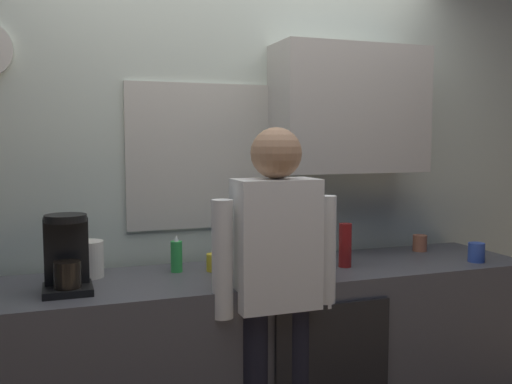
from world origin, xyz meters
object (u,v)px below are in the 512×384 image
coffee_maker (67,257)px  cup_blue_mug (476,252)px  person_at_sink (276,278)px  storage_canister (88,259)px  bottle_dark_sauce (306,259)px  bottle_red_vinegar (345,245)px  cup_yellow_cup (214,262)px  mixing_bowl (255,260)px  dish_soap (176,256)px  cup_terracotta_mug (420,243)px

coffee_maker → cup_blue_mug: bearing=-3.2°
cup_blue_mug → person_at_sink: 1.18m
storage_canister → bottle_dark_sauce: bearing=-21.2°
bottle_red_vinegar → cup_yellow_cup: (-0.64, 0.14, -0.07)m
mixing_bowl → dish_soap: (-0.39, 0.04, 0.04)m
cup_terracotta_mug → person_at_sink: 1.17m
storage_canister → person_at_sink: bearing=-31.4°
cup_terracotta_mug → cup_yellow_cup: 1.25m
bottle_dark_sauce → cup_yellow_cup: bearing=141.2°
bottle_dark_sauce → mixing_bowl: size_ratio=0.82×
dish_soap → storage_canister: dish_soap is taller
cup_terracotta_mug → bottle_red_vinegar: bearing=-160.4°
cup_blue_mug → person_at_sink: bearing=-174.2°
cup_yellow_cup → mixing_bowl: cup_yellow_cup is taller
person_at_sink → cup_blue_mug: bearing=6.3°
bottle_red_vinegar → coffee_maker: bearing=-179.4°
cup_yellow_cup → person_at_sink: bearing=-65.8°
bottle_dark_sauce → dish_soap: (-0.53, 0.33, -0.01)m
dish_soap → person_at_sink: 0.55m
cup_terracotta_mug → person_at_sink: person_at_sink is taller
mixing_bowl → storage_canister: size_ratio=1.29×
coffee_maker → bottle_red_vinegar: coffee_maker is taller
coffee_maker → person_at_sink: 0.89m
cup_blue_mug → dish_soap: size_ratio=0.56×
dish_soap → person_at_sink: bearing=-51.0°
dish_soap → person_at_sink: size_ratio=0.11×
storage_canister → cup_yellow_cup: bearing=-7.5°
mixing_bowl → storage_canister: storage_canister is taller
bottle_red_vinegar → mixing_bowl: bottle_red_vinegar is taller
coffee_maker → cup_terracotta_mug: (1.92, 0.23, -0.10)m
coffee_maker → cup_blue_mug: (2.03, -0.12, -0.10)m
cup_terracotta_mug → mixing_bowl: 1.04m
cup_blue_mug → storage_canister: size_ratio=0.59×
storage_canister → person_at_sink: 0.88m
coffee_maker → mixing_bowl: bearing=9.7°
cup_blue_mug → person_at_sink: (-1.18, -0.12, -0.01)m
coffee_maker → cup_yellow_cup: size_ratio=3.88×
coffee_maker → storage_canister: coffee_maker is taller
cup_terracotta_mug → mixing_bowl: cup_terracotta_mug is taller
storage_canister → dish_soap: bearing=-4.5°
bottle_red_vinegar → mixing_bowl: 0.46m
mixing_bowl → person_at_sink: size_ratio=0.14×
coffee_maker → cup_blue_mug: size_ratio=3.30×
coffee_maker → cup_blue_mug: 2.03m
bottle_dark_sauce → coffee_maker: bearing=172.4°
coffee_maker → storage_canister: 0.25m
mixing_bowl → person_at_sink: 0.39m
bottle_dark_sauce → dish_soap: bearing=148.0°
dish_soap → cup_yellow_cup: bearing=-14.2°
cup_terracotta_mug → storage_canister: bearing=-179.9°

